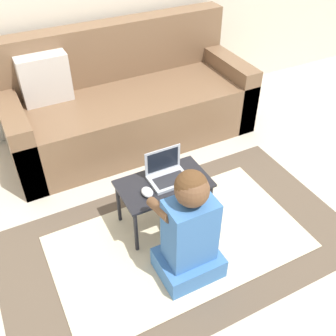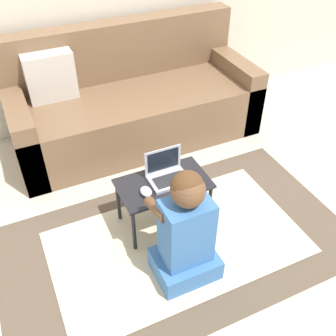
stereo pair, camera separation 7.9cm
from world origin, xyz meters
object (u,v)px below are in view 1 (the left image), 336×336
at_px(couch, 127,104).
at_px(person_seated, 189,232).
at_px(laptop_desk, 164,188).
at_px(laptop, 168,175).
at_px(computer_mouse, 147,192).

distance_m(couch, person_seated, 1.48).
distance_m(laptop_desk, person_seated, 0.42).
bearing_deg(laptop, laptop_desk, -149.61).
bearing_deg(person_seated, computer_mouse, 102.42).
height_order(laptop_desk, laptop, laptop).
height_order(laptop, computer_mouse, laptop).
relative_size(laptop_desk, computer_mouse, 6.16).
bearing_deg(person_seated, laptop_desk, 82.47).
xyz_separation_m(couch, laptop, (-0.16, -1.03, 0.07)).
height_order(laptop, person_seated, person_seated).
bearing_deg(person_seated, couch, 80.39).
height_order(laptop_desk, person_seated, person_seated).
bearing_deg(computer_mouse, couch, 73.41).
relative_size(laptop, person_seated, 0.32).
relative_size(laptop_desk, laptop, 2.35).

